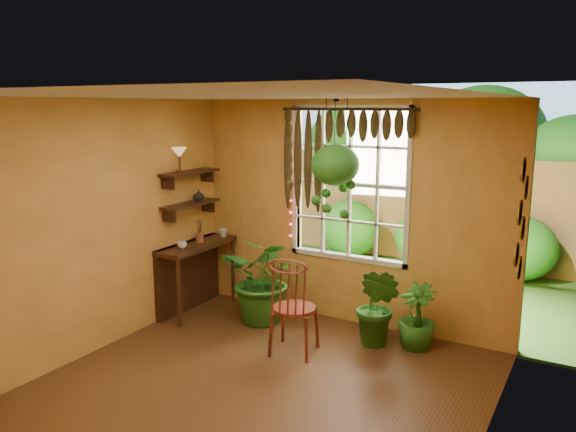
# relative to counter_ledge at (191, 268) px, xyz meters

# --- Properties ---
(floor) EXTENTS (4.50, 4.50, 0.00)m
(floor) POSITION_rel_counter_ledge_xyz_m (1.91, -1.60, -0.55)
(floor) COLOR #563618
(floor) RESTS_ON ground
(ceiling) EXTENTS (4.50, 4.50, 0.00)m
(ceiling) POSITION_rel_counter_ledge_xyz_m (1.91, -1.60, 2.15)
(ceiling) COLOR silver
(ceiling) RESTS_ON wall_back
(wall_back) EXTENTS (4.00, 0.00, 4.00)m
(wall_back) POSITION_rel_counter_ledge_xyz_m (1.91, 0.65, 0.80)
(wall_back) COLOR #E3A54D
(wall_back) RESTS_ON floor
(wall_left) EXTENTS (0.00, 4.50, 4.50)m
(wall_left) POSITION_rel_counter_ledge_xyz_m (-0.09, -1.60, 0.80)
(wall_left) COLOR #E3A54D
(wall_left) RESTS_ON floor
(wall_right) EXTENTS (0.00, 4.50, 4.50)m
(wall_right) POSITION_rel_counter_ledge_xyz_m (3.91, -1.60, 0.80)
(wall_right) COLOR #E3A54D
(wall_right) RESTS_ON floor
(window) EXTENTS (1.52, 0.10, 1.86)m
(window) POSITION_rel_counter_ledge_xyz_m (1.91, 0.68, 1.15)
(window) COLOR silver
(window) RESTS_ON wall_back
(valance_vine) EXTENTS (1.70, 0.12, 1.10)m
(valance_vine) POSITION_rel_counter_ledge_xyz_m (1.82, 0.56, 1.73)
(valance_vine) COLOR #371A0F
(valance_vine) RESTS_ON window
(string_lights) EXTENTS (0.03, 0.03, 1.54)m
(string_lights) POSITION_rel_counter_ledge_xyz_m (1.15, 0.59, 1.20)
(string_lights) COLOR #FF2633
(string_lights) RESTS_ON window
(wall_plates) EXTENTS (0.04, 0.32, 1.10)m
(wall_plates) POSITION_rel_counter_ledge_xyz_m (3.89, 0.19, 1.00)
(wall_plates) COLOR #FDEFCF
(wall_plates) RESTS_ON wall_right
(counter_ledge) EXTENTS (0.40, 1.20, 0.90)m
(counter_ledge) POSITION_rel_counter_ledge_xyz_m (0.00, 0.00, 0.00)
(counter_ledge) COLOR #371A0F
(counter_ledge) RESTS_ON floor
(shelf_lower) EXTENTS (0.25, 0.90, 0.04)m
(shelf_lower) POSITION_rel_counter_ledge_xyz_m (0.03, 0.00, 0.85)
(shelf_lower) COLOR #371A0F
(shelf_lower) RESTS_ON wall_left
(shelf_upper) EXTENTS (0.25, 0.90, 0.04)m
(shelf_upper) POSITION_rel_counter_ledge_xyz_m (0.03, 0.00, 1.25)
(shelf_upper) COLOR #371A0F
(shelf_upper) RESTS_ON wall_left
(backyard) EXTENTS (14.00, 10.00, 12.00)m
(backyard) POSITION_rel_counter_ledge_xyz_m (2.15, 5.27, 0.73)
(backyard) COLOR #2D5618
(backyard) RESTS_ON ground
(windsor_chair) EXTENTS (0.55, 0.57, 1.25)m
(windsor_chair) POSITION_rel_counter_ledge_xyz_m (1.81, -0.50, -0.19)
(windsor_chair) COLOR maroon
(windsor_chair) RESTS_ON floor
(potted_plant_left) EXTENTS (1.06, 0.94, 1.10)m
(potted_plant_left) POSITION_rel_counter_ledge_xyz_m (1.07, 0.10, 0.00)
(potted_plant_left) COLOR #214C14
(potted_plant_left) RESTS_ON floor
(potted_plant_mid) EXTENTS (0.60, 0.54, 0.91)m
(potted_plant_mid) POSITION_rel_counter_ledge_xyz_m (2.52, 0.12, -0.10)
(potted_plant_mid) COLOR #214C14
(potted_plant_mid) RESTS_ON floor
(potted_plant_right) EXTENTS (0.52, 0.52, 0.73)m
(potted_plant_right) POSITION_rel_counter_ledge_xyz_m (2.91, 0.28, -0.19)
(potted_plant_right) COLOR #214C14
(potted_plant_right) RESTS_ON floor
(hanging_basket) EXTENTS (0.55, 0.55, 1.34)m
(hanging_basket) POSITION_rel_counter_ledge_xyz_m (1.91, 0.27, 1.36)
(hanging_basket) COLOR black
(hanging_basket) RESTS_ON ceiling
(cup_a) EXTENTS (0.14, 0.14, 0.09)m
(cup_a) POSITION_rel_counter_ledge_xyz_m (0.13, -0.31, 0.39)
(cup_a) COLOR silver
(cup_a) RESTS_ON counter_ledge
(cup_b) EXTENTS (0.13, 0.13, 0.10)m
(cup_b) POSITION_rel_counter_ledge_xyz_m (0.19, 0.46, 0.40)
(cup_b) COLOR beige
(cup_b) RESTS_ON counter_ledge
(brush_jar) EXTENTS (0.10, 0.10, 0.37)m
(brush_jar) POSITION_rel_counter_ledge_xyz_m (0.11, 0.06, 0.49)
(brush_jar) COLOR brown
(brush_jar) RESTS_ON counter_ledge
(shelf_vase) EXTENTS (0.17, 0.17, 0.15)m
(shelf_vase) POSITION_rel_counter_ledge_xyz_m (0.04, 0.15, 0.94)
(shelf_vase) COLOR #B2AD99
(shelf_vase) RESTS_ON shelf_lower
(tiffany_lamp) EXTENTS (0.18, 0.18, 0.31)m
(tiffany_lamp) POSITION_rel_counter_ledge_xyz_m (0.05, -0.20, 1.49)
(tiffany_lamp) COLOR brown
(tiffany_lamp) RESTS_ON shelf_upper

